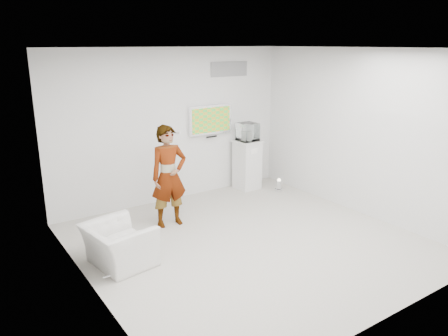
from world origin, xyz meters
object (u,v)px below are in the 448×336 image
Objects in this scene: armchair at (119,245)px; pedestal at (247,165)px; floor_uplight at (279,185)px; tv at (210,120)px; person at (169,176)px.

pedestal reaches higher than armchair.
armchair is 3.48× the size of floor_uplight.
person is (-1.55, -1.11, -0.67)m from tv.
tv is 1.07× the size of armchair.
armchair is 0.88× the size of pedestal.
person reaches higher than pedestal.
armchair is at bearing -154.50° from pedestal.
tv is at bearing -63.92° from armchair.
person is 2.48m from pedestal.
floor_uplight is (0.43, -0.57, -0.40)m from pedestal.
floor_uplight is at bearing 9.60° from person.
pedestal is (2.31, 0.83, -0.35)m from person.
pedestal is at bearing -73.49° from armchair.
floor_uplight is at bearing -35.00° from tv.
person is at bearing -160.16° from pedestal.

